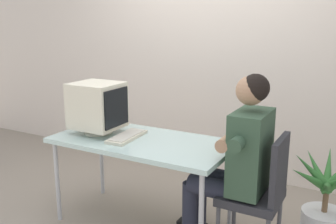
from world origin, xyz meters
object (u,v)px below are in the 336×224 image
at_px(desk, 142,146).
at_px(person_seated, 236,158).
at_px(keyboard, 127,136).
at_px(potted_plant, 324,209).
at_px(office_chair, 260,190).
at_px(crt_monitor, 98,106).

relative_size(desk, person_seated, 1.08).
bearing_deg(keyboard, potted_plant, 14.46).
bearing_deg(office_chair, keyboard, -177.61).
bearing_deg(keyboard, crt_monitor, 178.15).
xyz_separation_m(crt_monitor, potted_plant, (1.75, 0.37, -0.65)).
bearing_deg(crt_monitor, keyboard, -1.85).
bearing_deg(potted_plant, office_chair, -139.39).
xyz_separation_m(desk, person_seated, (0.77, 0.02, 0.03)).
relative_size(desk, potted_plant, 1.88).
bearing_deg(desk, potted_plant, 14.54).
height_order(desk, potted_plant, potted_plant).
xyz_separation_m(office_chair, potted_plant, (0.39, 0.33, -0.20)).
distance_m(office_chair, potted_plant, 0.55).
height_order(keyboard, office_chair, office_chair).
relative_size(crt_monitor, office_chair, 0.47).
bearing_deg(potted_plant, crt_monitor, -168.16).
distance_m(office_chair, person_seated, 0.28).
height_order(desk, keyboard, keyboard).
bearing_deg(potted_plant, desk, -165.46).
bearing_deg(office_chair, potted_plant, 40.61).
distance_m(crt_monitor, office_chair, 1.44).
relative_size(desk, keyboard, 3.46).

